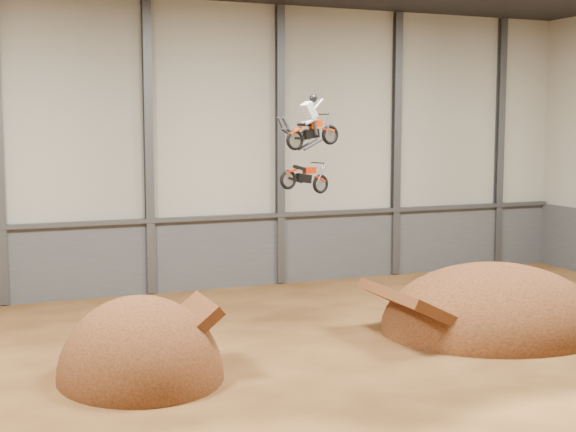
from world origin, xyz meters
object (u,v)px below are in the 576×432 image
at_px(takeoff_ramp, 141,377).
at_px(fmx_rider_a, 314,119).
at_px(landing_ramp, 493,329).
at_px(fmx_rider_b, 304,157).

xyz_separation_m(takeoff_ramp, fmx_rider_a, (6.70, 1.46, 8.30)).
distance_m(landing_ramp, fmx_rider_b, 10.22).
xyz_separation_m(landing_ramp, fmx_rider_a, (-7.53, 0.63, 8.30)).
bearing_deg(fmx_rider_b, takeoff_ramp, -171.39).
height_order(takeoff_ramp, landing_ramp, landing_ramp).
distance_m(takeoff_ramp, landing_ramp, 14.26).
xyz_separation_m(fmx_rider_a, fmx_rider_b, (0.33, 1.69, -1.42)).
height_order(takeoff_ramp, fmx_rider_b, fmx_rider_b).
bearing_deg(fmx_rider_b, landing_ramp, -33.35).
height_order(fmx_rider_a, fmx_rider_b, fmx_rider_a).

